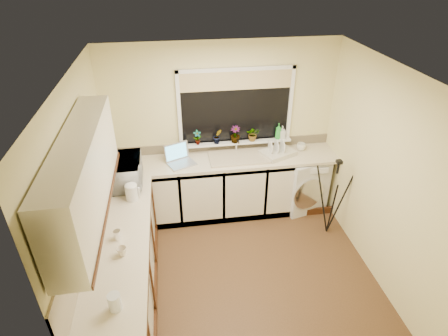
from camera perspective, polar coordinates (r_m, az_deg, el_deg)
floor at (r=4.75m, az=2.32°, el=-15.37°), size 3.20×3.20×0.00m
ceiling at (r=3.42m, az=3.20°, el=14.26°), size 3.20×3.20×0.00m
wall_back at (r=5.24m, az=-0.44°, el=6.08°), size 3.20×0.00×3.20m
wall_front at (r=2.87m, az=8.75°, el=-19.76°), size 3.20×0.00×3.20m
wall_left at (r=4.00m, az=-20.50°, el=-4.75°), size 0.00×3.00×3.00m
wall_right at (r=4.51m, az=23.08°, el=-1.06°), size 0.00×3.00×3.00m
base_cabinet_back at (r=5.34m, az=-3.40°, el=-3.26°), size 2.55×0.60×0.86m
base_cabinet_left at (r=4.22m, az=-15.03°, el=-15.69°), size 0.54×2.40×0.86m
worktop_back at (r=5.14m, az=0.06°, el=1.19°), size 3.20×0.60×0.04m
worktop_left at (r=3.92m, az=-15.92°, el=-11.13°), size 0.60×2.40×0.04m
upper_cabinet at (r=3.29m, az=-20.82°, el=-0.95°), size 0.28×1.90×0.70m
splashback_left at (r=3.82m, az=-20.76°, el=-8.56°), size 0.02×2.40×0.45m
splashback_back at (r=5.34m, az=-0.41°, el=3.55°), size 3.20×0.02×0.14m
window_glass at (r=5.13m, az=1.81°, el=9.45°), size 1.50×0.02×1.00m
window_blind at (r=4.98m, az=1.93°, el=13.36°), size 1.50×0.02×0.25m
windowsill at (r=5.29m, az=1.82°, el=4.03°), size 1.60×0.14×0.03m
sink at (r=5.15m, az=2.26°, el=1.68°), size 0.82×0.46×0.03m
faucet at (r=5.26m, az=1.92°, el=3.64°), size 0.03×0.03×0.24m
washing_machine at (r=5.64m, az=11.93°, el=-2.03°), size 0.72×0.70×0.84m
laptop at (r=5.05m, az=-6.92°, el=1.54°), size 0.44×0.41×0.26m
kettle at (r=4.40m, az=-14.10°, el=-3.70°), size 0.14×0.14×0.19m
dish_rack at (r=5.27m, az=8.27°, el=2.32°), size 0.54×0.49×0.07m
tripod at (r=5.12m, az=16.45°, el=-4.45°), size 0.64×0.64×1.15m
glass_jug at (r=3.28m, az=-16.54°, el=-19.25°), size 0.11×0.11×0.16m
steel_jar at (r=3.91m, az=-16.19°, el=-9.91°), size 0.07×0.07×0.10m
microwave at (r=4.69m, az=-15.07°, el=-0.54°), size 0.41×0.60×0.33m
plant_a at (r=5.16m, az=-4.14°, el=4.72°), size 0.13×0.10×0.21m
plant_b at (r=5.18m, az=-1.03°, el=4.92°), size 0.13×0.11×0.22m
plant_c at (r=5.20m, az=1.73°, el=5.22°), size 0.18×0.18×0.24m
plant_d at (r=5.27m, az=4.52°, el=5.28°), size 0.22×0.20×0.21m
soap_bottle_green at (r=5.37m, az=8.42°, el=5.66°), size 0.11×0.11×0.23m
soap_bottle_clear at (r=5.40m, az=8.98°, el=5.50°), size 0.09×0.09×0.19m
cup_back at (r=5.45m, az=11.83°, el=3.22°), size 0.16×0.16×0.10m
cup_left at (r=3.72m, az=-15.51°, el=-12.32°), size 0.12×0.12×0.09m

